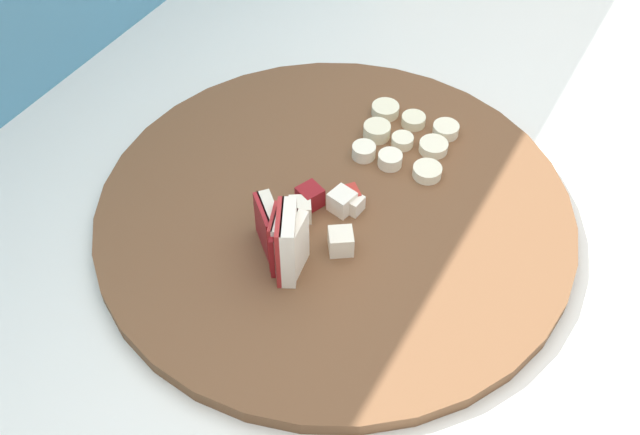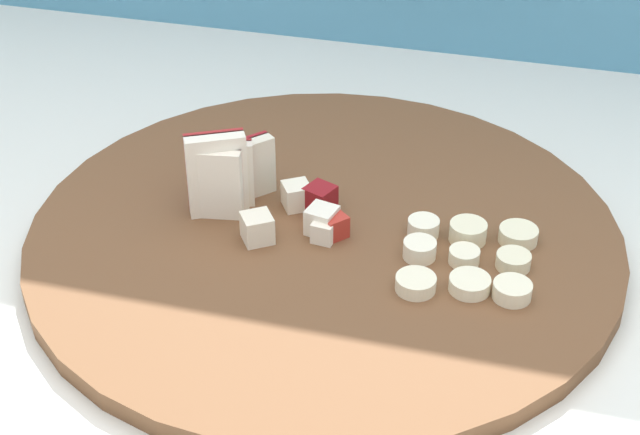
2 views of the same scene
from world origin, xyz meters
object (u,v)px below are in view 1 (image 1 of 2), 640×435
apple_wedge_fan (282,240)px  cutting_board (334,212)px  apple_dice_pile (330,210)px  banana_slice_rows (403,139)px

apple_wedge_fan → cutting_board: bearing=-5.6°
apple_wedge_fan → apple_dice_pile: (0.07, -0.01, -0.02)m
apple_dice_pile → banana_slice_rows: (0.13, -0.02, -0.00)m
cutting_board → apple_wedge_fan: apple_wedge_fan is taller
apple_dice_pile → banana_slice_rows: apple_dice_pile is taller
apple_wedge_fan → banana_slice_rows: apple_wedge_fan is taller
cutting_board → apple_wedge_fan: 0.09m
apple_wedge_fan → apple_dice_pile: bearing=-9.4°
cutting_board → apple_dice_pile: apple_dice_pile is taller
apple_wedge_fan → banana_slice_rows: size_ratio=0.63×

